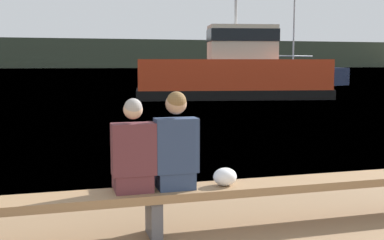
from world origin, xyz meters
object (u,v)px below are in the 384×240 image
object	(u,v)px
shopping_bag	(225,177)
moored_sailboat	(297,77)
tugboat_red	(234,75)
person_left	(133,154)
bench_main	(154,198)
person_right	(176,147)

from	to	relation	value
shopping_bag	moored_sailboat	bearing A→B (deg)	60.80
tugboat_red	shopping_bag	bearing A→B (deg)	169.06
shopping_bag	moored_sailboat	distance (m)	32.34
person_left	shopping_bag	xyz separation A→B (m)	(0.98, -0.03, -0.30)
bench_main	moored_sailboat	size ratio (longest dim) A/B	0.75
person_left	moored_sailboat	world-z (taller)	moored_sailboat
shopping_bag	person_left	bearing A→B (deg)	178.26
bench_main	moored_sailboat	bearing A→B (deg)	59.60
person_left	shopping_bag	world-z (taller)	person_left
shopping_bag	person_right	bearing A→B (deg)	177.18
person_left	shopping_bag	distance (m)	1.03
shopping_bag	tugboat_red	bearing A→B (deg)	69.17
tugboat_red	moored_sailboat	bearing A→B (deg)	-31.42
bench_main	tugboat_red	world-z (taller)	tugboat_red
person_left	shopping_bag	size ratio (longest dim) A/B	3.76
person_left	tugboat_red	bearing A→B (deg)	66.46
bench_main	tugboat_red	xyz separation A→B (m)	(7.67, 18.11, 0.77)
shopping_bag	tugboat_red	size ratio (longest dim) A/B	0.03
bench_main	person_right	size ratio (longest dim) A/B	7.25
person_right	moored_sailboat	size ratio (longest dim) A/B	0.10
bench_main	shopping_bag	bearing A→B (deg)	-1.20
moored_sailboat	bench_main	bearing A→B (deg)	129.02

